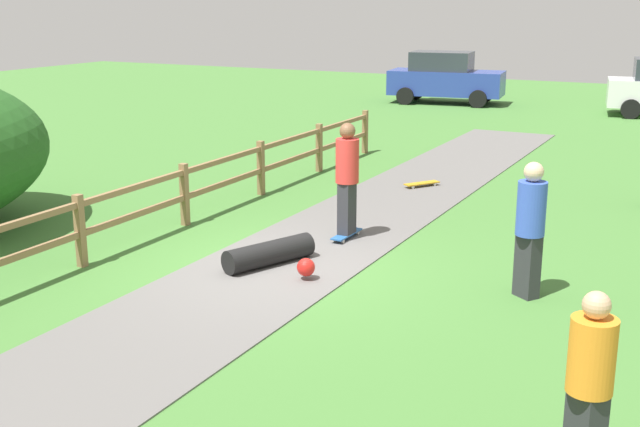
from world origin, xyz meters
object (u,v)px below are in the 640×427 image
at_px(skater_fallen, 272,254).
at_px(skateboard_loose, 422,183).
at_px(parked_car_blue, 445,78).
at_px(bystander_orange, 590,377).
at_px(skater_riding, 347,174).
at_px(bystander_blue, 530,223).

xyz_separation_m(skater_fallen, skateboard_loose, (0.14, 5.98, -0.11)).
bearing_deg(parked_car_blue, skater_fallen, -78.43).
bearing_deg(parked_car_blue, skateboard_loose, -73.08).
distance_m(bystander_orange, parked_car_blue, 24.95).
xyz_separation_m(skater_riding, bystander_blue, (3.28, -1.32, -0.08)).
bearing_deg(skateboard_loose, bystander_blue, -57.47).
relative_size(skater_fallen, bystander_blue, 0.82).
bearing_deg(bystander_blue, skater_riding, 158.08).
distance_m(skater_riding, skater_fallen, 2.05).
bearing_deg(skater_riding, skater_fallen, -101.38).
height_order(bystander_blue, parked_car_blue, parked_car_blue).
bearing_deg(bystander_orange, skater_fallen, 145.23).
xyz_separation_m(skater_riding, skater_fallen, (-0.36, -1.81, -0.90)).
xyz_separation_m(skater_riding, bystander_orange, (4.71, -5.33, -0.21)).
relative_size(skateboard_loose, bystander_orange, 0.47).
relative_size(bystander_blue, bystander_orange, 1.12).
xyz_separation_m(bystander_blue, parked_car_blue, (-7.68, 19.22, -0.06)).
relative_size(skater_riding, bystander_blue, 1.05).
bearing_deg(bystander_blue, bystander_orange, -70.39).
height_order(skateboard_loose, bystander_blue, bystander_blue).
distance_m(skater_fallen, skateboard_loose, 5.98).
bearing_deg(bystander_blue, skater_fallen, -172.36).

